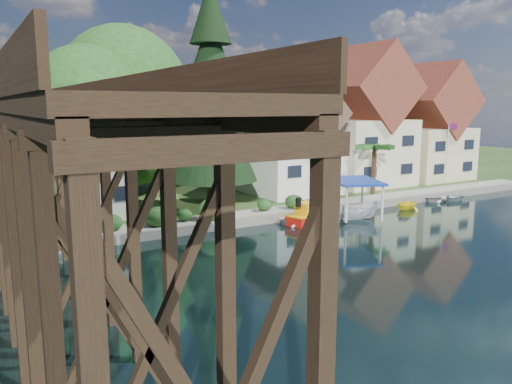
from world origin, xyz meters
TOP-DOWN VIEW (x-y plane):
  - ground at (0.00, 0.00)m, footprint 140.00×140.00m
  - bank at (0.00, 34.00)m, footprint 140.00×52.00m
  - seawall at (4.00, 8.00)m, footprint 60.00×0.40m
  - promenade at (6.00, 9.30)m, footprint 50.00×2.60m
  - trestle_bridge at (-16.00, 5.17)m, footprint 4.12×44.18m
  - house_left at (7.00, 16.00)m, footprint 7.64×8.64m
  - house_center at (16.00, 16.50)m, footprint 8.65×9.18m
  - house_right at (25.00, 16.00)m, footprint 8.15×8.64m
  - shed at (-11.00, 14.50)m, footprint 5.09×5.40m
  - bg_trees at (1.00, 21.25)m, footprint 49.90×13.30m
  - shrubs at (-4.60, 9.26)m, footprint 15.76×2.47m
  - conifer at (-1.98, 13.31)m, footprint 6.97×6.97m
  - palm_tree at (12.67, 10.81)m, footprint 3.68×3.68m
  - flagpole at (23.64, 11.69)m, footprint 0.94×0.33m
  - tugboat at (2.05, 6.47)m, footprint 3.16×2.26m
  - boat_white_a at (2.05, 6.61)m, footprint 4.36×3.78m
  - boat_canopy at (5.99, 5.76)m, footprint 4.75×5.53m
  - boat_yellow at (12.20, 6.33)m, footprint 2.38×2.06m
  - boat_white_b at (18.01, 7.36)m, footprint 4.74×4.15m

SIDE VIEW (x-z plane):
  - ground at x=0.00m, z-range 0.00..0.00m
  - bank at x=0.00m, z-range 0.00..0.50m
  - seawall at x=4.00m, z-range 0.00..0.62m
  - boat_white_a at x=2.05m, z-range 0.00..0.76m
  - boat_white_b at x=18.01m, z-range 0.00..0.82m
  - promenade at x=6.00m, z-range 0.50..0.56m
  - tugboat at x=2.05m, z-range -0.42..1.65m
  - boat_yellow at x=12.20m, z-range 0.00..1.24m
  - shrubs at x=-4.60m, z-range 0.38..2.08m
  - boat_canopy at x=5.99m, z-range -0.21..2.78m
  - shed at x=-11.00m, z-range -0.10..7.75m
  - flagpole at x=23.64m, z-range 1.20..7.41m
  - palm_tree at x=12.67m, z-range 2.27..7.02m
  - house_left at x=7.00m, z-range -0.37..10.65m
  - trestle_bridge at x=-16.00m, z-range 0.70..10.00m
  - house_right at x=25.00m, z-range -0.45..12.00m
  - house_center at x=16.00m, z-range -0.53..13.36m
  - bg_trees at x=1.00m, z-range 2.00..12.57m
  - conifer at x=-1.98m, z-range 0.18..17.35m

